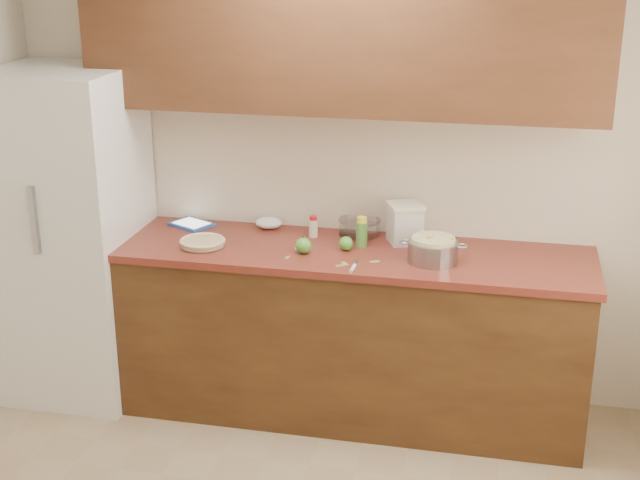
% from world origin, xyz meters
% --- Properties ---
extents(room_shell, '(3.60, 3.60, 3.60)m').
position_xyz_m(room_shell, '(0.00, 0.00, 1.30)').
color(room_shell, tan).
rests_on(room_shell, ground).
extents(counter_run, '(2.64, 0.68, 0.92)m').
position_xyz_m(counter_run, '(0.00, 1.48, 0.46)').
color(counter_run, '#563518').
rests_on(counter_run, ground).
extents(upper_cabinets, '(2.60, 0.34, 0.70)m').
position_xyz_m(upper_cabinets, '(0.00, 1.63, 1.95)').
color(upper_cabinets, '#552D1A').
rests_on(upper_cabinets, room_shell).
extents(fridge, '(0.70, 0.70, 1.80)m').
position_xyz_m(fridge, '(-1.44, 1.44, 0.90)').
color(fridge, white).
rests_on(fridge, ground).
extents(pie, '(0.24, 0.24, 0.04)m').
position_xyz_m(pie, '(-0.67, 1.37, 0.94)').
color(pie, silver).
rests_on(pie, counter_run).
extents(colander, '(0.34, 0.25, 0.12)m').
position_xyz_m(colander, '(0.51, 1.40, 0.98)').
color(colander, gray).
rests_on(colander, counter_run).
extents(flour_canister, '(0.22, 0.22, 0.21)m').
position_xyz_m(flour_canister, '(0.34, 1.65, 1.03)').
color(flour_canister, silver).
rests_on(flour_canister, counter_run).
extents(tablet, '(0.27, 0.25, 0.02)m').
position_xyz_m(tablet, '(-0.84, 1.68, 0.93)').
color(tablet, blue).
rests_on(tablet, counter_run).
extents(paring_knife, '(0.02, 0.19, 0.02)m').
position_xyz_m(paring_knife, '(0.15, 1.21, 0.93)').
color(paring_knife, gray).
rests_on(paring_knife, counter_run).
extents(lemon_bottle, '(0.06, 0.06, 0.16)m').
position_xyz_m(lemon_bottle, '(0.13, 1.54, 1.00)').
color(lemon_bottle, '#4C8C38').
rests_on(lemon_bottle, counter_run).
extents(cinnamon_shaker, '(0.05, 0.05, 0.11)m').
position_xyz_m(cinnamon_shaker, '(-0.14, 1.64, 0.97)').
color(cinnamon_shaker, beige).
rests_on(cinnamon_shaker, counter_run).
extents(vanilla_bottle, '(0.03, 0.03, 0.08)m').
position_xyz_m(vanilla_bottle, '(0.12, 1.60, 0.96)').
color(vanilla_bottle, black).
rests_on(vanilla_bottle, counter_run).
extents(mixing_bowl, '(0.23, 0.23, 0.09)m').
position_xyz_m(mixing_bowl, '(0.09, 1.72, 0.97)').
color(mixing_bowl, silver).
rests_on(mixing_bowl, counter_run).
extents(paper_towel, '(0.15, 0.13, 0.06)m').
position_xyz_m(paper_towel, '(-0.41, 1.73, 0.95)').
color(paper_towel, white).
rests_on(paper_towel, counter_run).
extents(apple_left, '(0.08, 0.08, 0.09)m').
position_xyz_m(apple_left, '(-0.14, 1.38, 0.96)').
color(apple_left, '#4B9830').
rests_on(apple_left, counter_run).
extents(apple_center, '(0.07, 0.07, 0.08)m').
position_xyz_m(apple_center, '(0.07, 1.47, 0.96)').
color(apple_center, '#4B9830').
rests_on(apple_center, counter_run).
extents(peel_a, '(0.02, 0.03, 0.00)m').
position_xyz_m(peel_a, '(-0.20, 1.30, 0.92)').
color(peel_a, '#8EB156').
rests_on(peel_a, counter_run).
extents(peel_b, '(0.05, 0.04, 0.00)m').
position_xyz_m(peel_b, '(0.08, 1.24, 0.92)').
color(peel_b, '#8EB156').
rests_on(peel_b, counter_run).
extents(peel_c, '(0.04, 0.04, 0.00)m').
position_xyz_m(peel_c, '(0.10, 1.27, 0.92)').
color(peel_c, '#8EB156').
rests_on(peel_c, counter_run).
extents(peel_d, '(0.04, 0.06, 0.00)m').
position_xyz_m(peel_d, '(-0.18, 1.43, 0.92)').
color(peel_d, '#8EB156').
rests_on(peel_d, counter_run).
extents(peel_e, '(0.05, 0.04, 0.00)m').
position_xyz_m(peel_e, '(0.23, 1.33, 0.92)').
color(peel_e, '#8EB156').
rests_on(peel_e, counter_run).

